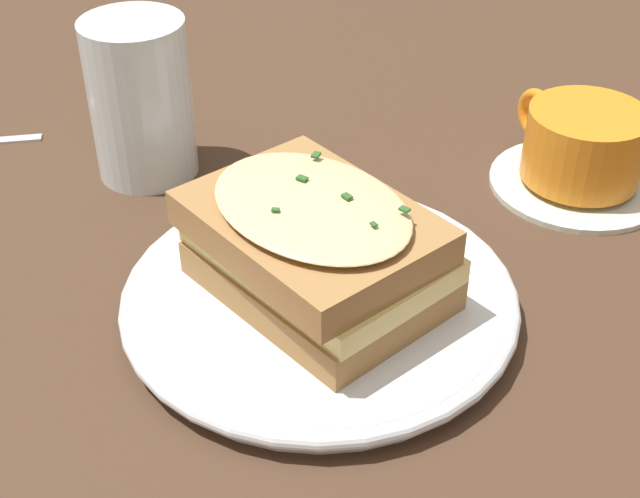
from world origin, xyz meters
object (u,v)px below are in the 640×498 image
(dinner_plate, at_px, (320,299))
(water_glass, at_px, (141,99))
(sandwich, at_px, (316,246))
(teacup_with_saucer, at_px, (582,153))

(dinner_plate, relative_size, water_glass, 2.02)
(water_glass, bearing_deg, dinner_plate, -52.24)
(sandwich, bearing_deg, dinner_plate, 29.52)
(dinner_plate, distance_m, water_glass, 0.21)
(dinner_plate, distance_m, sandwich, 0.04)
(dinner_plate, height_order, water_glass, water_glass)
(sandwich, xyz_separation_m, water_glass, (-0.12, 0.16, 0.01))
(sandwich, height_order, teacup_with_saucer, sandwich)
(sandwich, height_order, water_glass, water_glass)
(teacup_with_saucer, relative_size, water_glass, 1.10)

